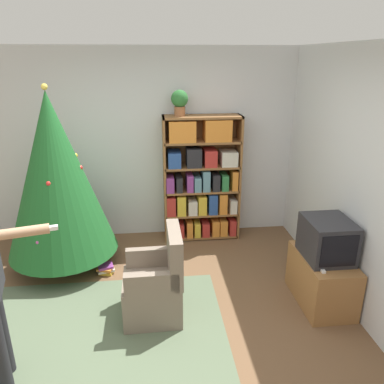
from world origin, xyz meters
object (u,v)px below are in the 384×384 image
object	(u,v)px
potted_plant	(180,101)
christmas_tree	(56,176)
armchair	(156,286)
bookshelf	(201,179)
television	(327,239)

from	to	relation	value
potted_plant	christmas_tree	bearing A→B (deg)	-157.15
armchair	bookshelf	bearing A→B (deg)	157.71
armchair	potted_plant	size ratio (longest dim) A/B	2.80
armchair	potted_plant	xyz separation A→B (m)	(0.38, 1.70, 1.60)
christmas_tree	armchair	xyz separation A→B (m)	(1.10, -1.08, -0.85)
christmas_tree	bookshelf	bearing A→B (deg)	19.26
armchair	potted_plant	world-z (taller)	potted_plant
armchair	christmas_tree	bearing A→B (deg)	-135.05
christmas_tree	armchair	bearing A→B (deg)	-44.27
television	christmas_tree	distance (m)	3.05
christmas_tree	potted_plant	world-z (taller)	christmas_tree
television	armchair	distance (m)	1.77
bookshelf	christmas_tree	bearing A→B (deg)	-160.74
bookshelf	armchair	xyz separation A→B (m)	(-0.67, -1.69, -0.55)
television	armchair	bearing A→B (deg)	-179.30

